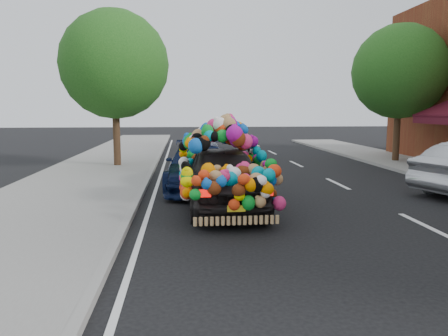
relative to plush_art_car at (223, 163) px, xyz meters
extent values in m
plane|color=black|center=(0.27, -2.00, -1.08)|extent=(100.00, 100.00, 0.00)
cube|color=gray|center=(-4.03, -2.00, -1.02)|extent=(4.00, 60.00, 0.12)
cube|color=gray|center=(-2.08, -2.00, -1.01)|extent=(0.15, 60.00, 0.13)
cylinder|color=#332114|center=(-3.53, 7.50, 0.29)|extent=(0.28, 0.28, 2.73)
sphere|color=#144211|center=(-3.53, 7.50, 2.95)|extent=(4.20, 4.20, 4.20)
cylinder|color=#332114|center=(8.27, 8.00, 0.24)|extent=(0.28, 0.28, 2.64)
sphere|color=#144211|center=(8.27, 8.00, 2.82)|extent=(4.00, 4.00, 4.00)
imported|color=black|center=(0.00, 0.00, -0.35)|extent=(1.80, 4.30, 1.46)
cube|color=red|center=(-0.54, -2.16, -0.30)|extent=(0.22, 0.06, 0.14)
cube|color=red|center=(0.63, -2.14, -0.30)|extent=(0.22, 0.06, 0.14)
cube|color=yellow|center=(0.04, -2.16, -0.60)|extent=(0.34, 0.05, 0.12)
imported|color=black|center=(-0.47, 2.63, -0.41)|extent=(2.08, 4.66, 1.33)
camera|label=1|loc=(-0.94, -10.05, 1.24)|focal=35.00mm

